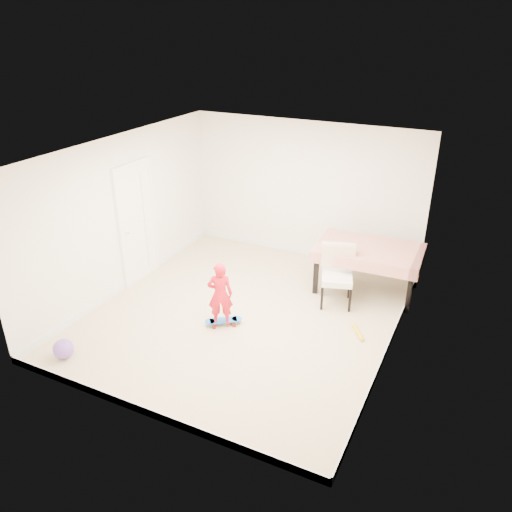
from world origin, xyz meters
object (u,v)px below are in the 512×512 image
at_px(child, 220,297).
at_px(balloon, 63,349).
at_px(skateboard, 223,322).
at_px(dining_chair, 337,277).
at_px(dining_table, 367,269).

relative_size(child, balloon, 3.65).
height_order(skateboard, child, child).
relative_size(dining_chair, child, 0.97).
relative_size(dining_table, child, 1.68).
bearing_deg(skateboard, balloon, -169.64).
bearing_deg(dining_chair, child, -151.95).
distance_m(dining_table, dining_chair, 0.74).
xyz_separation_m(dining_table, skateboard, (-1.66, -2.01, -0.36)).
distance_m(skateboard, child, 0.47).
height_order(dining_table, dining_chair, dining_chair).
bearing_deg(dining_chair, skateboard, -152.50).
xyz_separation_m(dining_chair, skateboard, (-1.33, -1.35, -0.45)).
bearing_deg(child, balloon, 19.29).
distance_m(dining_chair, balloon, 4.20).
bearing_deg(dining_chair, dining_table, 46.04).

